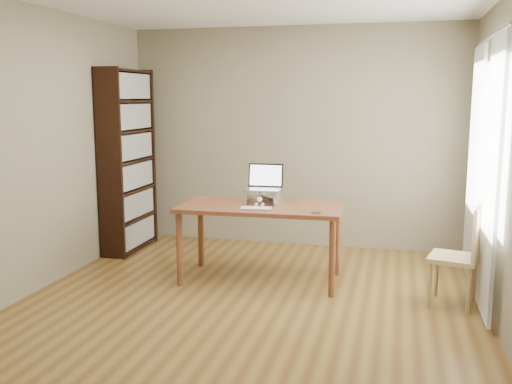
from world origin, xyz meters
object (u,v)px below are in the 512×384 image
keyboard (256,209)px  chair (462,252)px  bookshelf (128,161)px  cat (261,196)px  laptop (264,183)px  desk (261,214)px

keyboard → chair: size_ratio=0.37×
bookshelf → keyboard: (1.78, -1.00, -0.29)m
keyboard → cat: size_ratio=0.65×
bookshelf → keyboard: 2.06m
keyboard → bookshelf: bearing=144.1°
bookshelf → laptop: size_ratio=5.93×
bookshelf → laptop: bookshelf is taller
keyboard → chair: (1.82, -0.03, -0.29)m
chair → desk: bearing=-174.4°
desk → laptop: 0.31m
bookshelf → laptop: (1.78, -0.64, -0.11)m
desk → keyboard: (0.01, -0.22, 0.09)m
laptop → chair: bearing=-13.9°
bookshelf → cat: 1.88m
laptop → desk: bearing=-91.8°
desk → keyboard: bearing=-90.1°
desk → cat: 0.19m
bookshelf → keyboard: bookshelf is taller
keyboard → desk: bearing=85.0°
laptop → keyboard: bearing=-90.7°
keyboard → cat: cat is taller
desk → chair: (1.82, -0.25, -0.19)m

